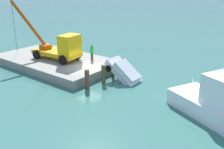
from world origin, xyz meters
The scene contains 9 objects.
ground centered at (0.00, 0.00, 0.00)m, with size 200.00×200.00×0.00m, color #386B60.
dock centered at (-4.96, 0.00, 0.43)m, with size 13.67×7.72×0.85m, color gray.
crane_truck centered at (-3.87, -0.15, 2.29)m, with size 8.37×3.22×6.24m.
dock_worker centered at (-1.34, 2.09, 1.74)m, with size 0.34×0.34×1.75m.
salvaged_car centered at (4.15, 1.02, 0.62)m, with size 4.05×2.13×3.17m.
piling_near centered at (2.48, -2.73, 0.87)m, with size 0.41×0.41×1.74m, color brown.
piling_mid centered at (2.73, -0.75, 0.87)m, with size 0.41×0.41×1.75m, color brown.
piling_far centered at (2.47, 0.98, 0.96)m, with size 0.31×0.31×1.92m, color brown.
piling_end centered at (2.43, 2.54, 0.84)m, with size 0.33×0.33×1.69m, color brown.
Camera 1 is at (18.45, -19.20, 9.50)m, focal length 43.91 mm.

